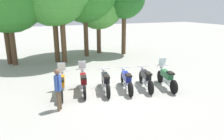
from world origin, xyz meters
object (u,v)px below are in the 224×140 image
Objects in this scene: motorcycle_0 at (62,84)px; motorcycle_2 at (105,81)px; tree_5 at (98,2)px; motorcycle_3 at (126,80)px; motorcycle_5 at (166,77)px; motorcycle_1 at (83,82)px; person_0 at (58,87)px; motorcycle_4 at (146,78)px.

motorcycle_0 is 1.99m from motorcycle_2.
tree_5 is (2.86, 8.59, 3.74)m from motorcycle_2.
tree_5 is at bearing -4.84° from motorcycle_2.
motorcycle_3 is at bearing -89.99° from motorcycle_2.
tree_5 is at bearing 13.47° from motorcycle_5.
motorcycle_1 reaches higher than motorcycle_2.
person_0 is at bearing 148.77° from motorcycle_1.
motorcycle_2 is 1.30× the size of person_0.
motorcycle_5 reaches higher than motorcycle_3.
motorcycle_0 reaches higher than motorcycle_4.
tree_5 reaches higher than person_0.
motorcycle_1 is 1.01× the size of motorcycle_4.
person_0 is at bearing -118.29° from tree_5.
motorcycle_2 is 1.01m from motorcycle_3.
motorcycle_0 is 3.99m from motorcycle_4.
motorcycle_0 is 1.00× the size of motorcycle_5.
motorcycle_5 is at bearing -91.45° from motorcycle_1.
motorcycle_1 is at bearing 86.29° from motorcycle_2.
motorcycle_0 is 1.00× the size of motorcycle_3.
motorcycle_4 is at bearing -138.39° from person_0.
motorcycle_4 is (3.92, -0.75, -0.01)m from motorcycle_0.
motorcycle_5 is at bearing -90.18° from motorcycle_2.
tree_5 is (4.82, 8.24, 3.73)m from motorcycle_0.
person_0 is (-5.30, -0.37, 0.45)m from motorcycle_5.
motorcycle_2 is at bearing 90.24° from motorcycle_3.
tree_5 is at bearing -85.96° from person_0.
tree_5 reaches higher than motorcycle_2.
motorcycle_1 is 1.00× the size of motorcycle_3.
motorcycle_3 is at bearing -88.53° from motorcycle_0.
tree_5 reaches higher than motorcycle_1.
tree_5 is (3.84, 8.29, 3.73)m from motorcycle_1.
motorcycle_3 is at bearing 96.76° from motorcycle_4.
motorcycle_2 is at bearing -122.68° from person_0.
tree_5 is (0.90, 8.98, 3.74)m from motorcycle_4.
motorcycle_2 is at bearing 94.39° from motorcycle_4.
motorcycle_0 is 0.33× the size of tree_5.
motorcycle_0 and motorcycle_1 have the same top height.
motorcycle_2 is (1.96, -0.36, -0.01)m from motorcycle_0.
motorcycle_1 is 3.02m from motorcycle_4.
motorcycle_4 is 0.33× the size of tree_5.
person_0 reaches higher than motorcycle_1.
motorcycle_1 and motorcycle_5 have the same top height.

